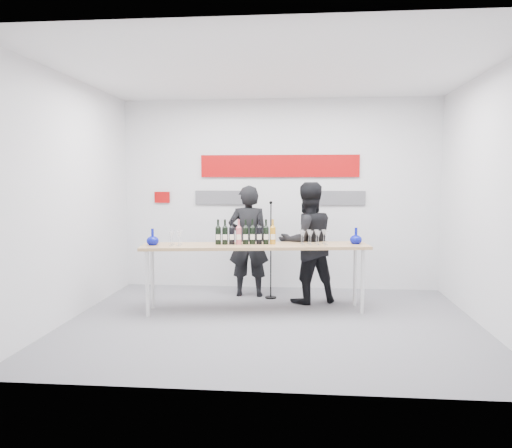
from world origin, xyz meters
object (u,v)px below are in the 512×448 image
at_px(presenter_left, 248,241).
at_px(presenter_right, 307,243).
at_px(tasting_table, 255,250).
at_px(mic_stand, 271,269).

bearing_deg(presenter_left, presenter_right, 159.99).
bearing_deg(tasting_table, presenter_right, 30.85).
bearing_deg(mic_stand, presenter_left, 170.93).
relative_size(presenter_left, presenter_right, 0.97).
distance_m(tasting_table, presenter_right, 0.88).
xyz_separation_m(tasting_table, presenter_left, (-0.18, 0.85, 0.01)).
xyz_separation_m(presenter_left, mic_stand, (0.34, -0.12, -0.39)).
bearing_deg(mic_stand, tasting_table, -91.78).
bearing_deg(presenter_right, presenter_left, -42.02).
height_order(tasting_table, mic_stand, mic_stand).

